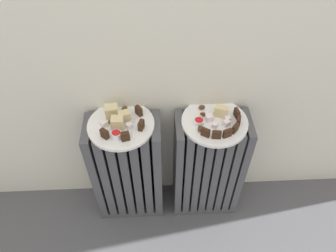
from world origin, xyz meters
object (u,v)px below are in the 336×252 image
at_px(jam_bowl_right, 199,121).
at_px(radiator_left, 128,170).
at_px(fork, 132,126).
at_px(jam_bowl_left, 116,135).
at_px(plate_left, 121,125).
at_px(plate_right, 215,122).
at_px(radiator_right, 208,167).

bearing_deg(jam_bowl_right, radiator_left, 177.72).
bearing_deg(fork, jam_bowl_left, -135.47).
relative_size(plate_left, jam_bowl_left, 6.69).
relative_size(radiator_left, plate_left, 2.24).
relative_size(plate_right, fork, 2.69).
xyz_separation_m(plate_left, jam_bowl_left, (-0.01, -0.06, 0.02)).
bearing_deg(jam_bowl_right, fork, -179.66).
relative_size(radiator_left, radiator_right, 1.00).
height_order(radiator_right, plate_right, plate_right).
relative_size(radiator_right, plate_right, 2.24).
distance_m(radiator_right, jam_bowl_right, 0.31).
bearing_deg(plate_right, jam_bowl_left, -169.89).
relative_size(plate_left, fork, 2.69).
height_order(radiator_left, plate_right, plate_right).
distance_m(radiator_left, jam_bowl_left, 0.31).
xyz_separation_m(plate_right, jam_bowl_right, (-0.06, -0.01, 0.02)).
xyz_separation_m(jam_bowl_right, fork, (-0.24, -0.00, -0.01)).
height_order(plate_left, jam_bowl_left, jam_bowl_left).
distance_m(radiator_left, plate_left, 0.29).
bearing_deg(jam_bowl_left, jam_bowl_right, 10.02).
bearing_deg(jam_bowl_right, jam_bowl_left, -169.98).
height_order(radiator_right, jam_bowl_left, jam_bowl_left).
height_order(plate_right, jam_bowl_right, jam_bowl_right).
relative_size(jam_bowl_left, fork, 0.40).
height_order(radiator_left, radiator_right, same).
bearing_deg(jam_bowl_left, fork, 44.53).
relative_size(radiator_right, plate_left, 2.24).
height_order(plate_left, jam_bowl_right, jam_bowl_right).
relative_size(radiator_left, plate_right, 2.24).
xyz_separation_m(plate_left, plate_right, (0.35, 0.00, 0.00)).
bearing_deg(plate_right, radiator_right, -104.04).
relative_size(plate_left, plate_right, 1.00).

